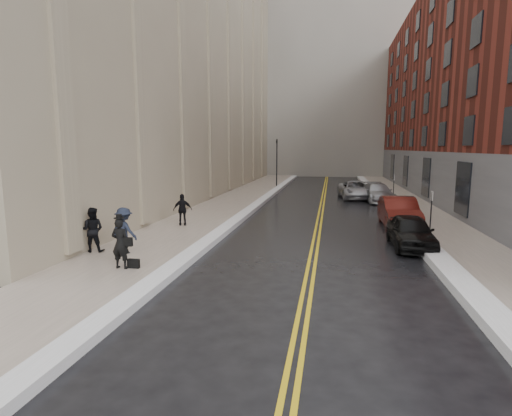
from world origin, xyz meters
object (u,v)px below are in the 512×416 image
at_px(pedestrian_main, 120,243).
at_px(pedestrian_a, 93,230).
at_px(pedestrian_c, 183,210).
at_px(pedestrian_b, 124,231).
at_px(car_maroon, 399,212).
at_px(car_silver_near, 377,193).
at_px(car_black, 411,232).
at_px(car_silver_far, 356,190).

relative_size(pedestrian_main, pedestrian_a, 0.98).
bearing_deg(pedestrian_c, pedestrian_b, 66.73).
distance_m(car_maroon, car_silver_near, 10.52).
xyz_separation_m(pedestrian_main, pedestrian_c, (-0.72, 7.76, -0.04)).
bearing_deg(pedestrian_b, pedestrian_main, 132.69).
height_order(car_maroon, pedestrian_b, pedestrian_b).
bearing_deg(car_maroon, car_silver_near, 89.36).
relative_size(car_black, pedestrian_b, 2.26).
height_order(car_black, pedestrian_c, pedestrian_c).
bearing_deg(car_silver_near, pedestrian_a, -132.26).
xyz_separation_m(car_silver_near, car_silver_far, (-1.60, 1.74, 0.02)).
height_order(car_silver_far, pedestrian_a, pedestrian_a).
distance_m(car_black, pedestrian_main, 11.87).
xyz_separation_m(car_black, car_maroon, (0.24, 4.74, 0.11)).
xyz_separation_m(car_silver_near, pedestrian_main, (-10.74, -20.79, 0.30)).
relative_size(car_silver_far, pedestrian_c, 3.18).
height_order(car_maroon, car_silver_near, car_maroon).
bearing_deg(pedestrian_a, car_silver_far, -129.23).
xyz_separation_m(car_maroon, car_silver_far, (-1.60, 12.26, -0.07)).
height_order(pedestrian_main, pedestrian_c, pedestrian_main).
bearing_deg(car_black, car_silver_near, 88.35).
distance_m(pedestrian_main, pedestrian_b, 2.08).
bearing_deg(car_silver_far, pedestrian_b, -122.53).
distance_m(car_maroon, pedestrian_main, 14.86).
relative_size(car_silver_near, pedestrian_a, 2.79).
bearing_deg(pedestrian_c, pedestrian_a, 53.66).
distance_m(pedestrian_a, pedestrian_c, 6.08).
height_order(pedestrian_main, pedestrian_b, pedestrian_b).
distance_m(car_silver_near, pedestrian_b, 22.20).
height_order(car_maroon, pedestrian_a, pedestrian_a).
relative_size(car_silver_far, pedestrian_main, 3.05).
bearing_deg(car_silver_near, pedestrian_b, -129.33).
bearing_deg(pedestrian_c, car_silver_near, -153.02).
distance_m(car_black, pedestrian_b, 11.96).
xyz_separation_m(car_black, car_silver_near, (0.24, 15.27, 0.02)).
xyz_separation_m(car_black, pedestrian_a, (-12.76, -3.65, 0.34)).
bearing_deg(car_silver_near, car_maroon, -97.76).
xyz_separation_m(car_silver_far, pedestrian_main, (-9.14, -22.53, 0.28)).
bearing_deg(car_black, pedestrian_c, 168.02).
xyz_separation_m(car_maroon, pedestrian_b, (-11.62, -8.39, 0.25)).
relative_size(car_silver_far, pedestrian_b, 2.94).
xyz_separation_m(pedestrian_a, pedestrian_c, (1.54, 5.88, -0.05)).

